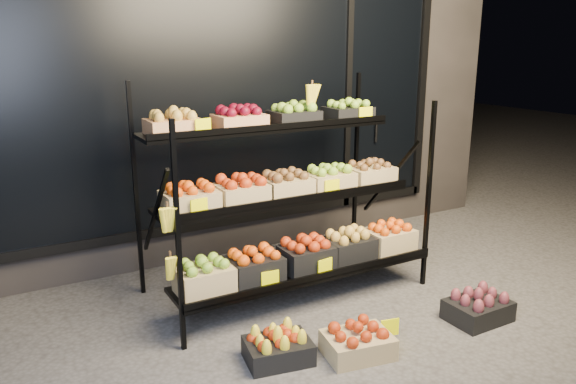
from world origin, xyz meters
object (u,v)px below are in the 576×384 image
display_rack (288,197)px  floor_crate_midright (358,341)px  floor_crate_left (274,347)px  floor_crate_midleft (278,347)px

display_rack → floor_crate_midright: display_rack is taller
floor_crate_left → floor_crate_midright: (0.48, -0.22, 0.01)m
display_rack → floor_crate_left: 1.21m
floor_crate_midright → floor_crate_midleft: bearing=167.7°
floor_crate_left → floor_crate_midleft: bearing=-61.8°
display_rack → floor_crate_midleft: size_ratio=4.87×
floor_crate_midright → floor_crate_left: bearing=165.3°
display_rack → floor_crate_midleft: (-0.54, -0.84, -0.69)m
floor_crate_left → floor_crate_midright: bearing=-17.4°
floor_crate_midleft → floor_crate_midright: floor_crate_midright is taller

